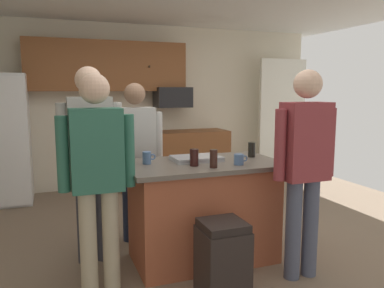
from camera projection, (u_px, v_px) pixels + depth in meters
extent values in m
plane|color=#7F6B56|center=(191.00, 248.00, 3.86)|extent=(7.04, 7.04, 0.00)
cube|color=beige|center=(132.00, 106.00, 6.27)|extent=(6.40, 0.10, 2.60)
cube|color=white|center=(282.00, 116.00, 6.83)|extent=(0.90, 0.06, 2.00)
cube|color=brown|center=(108.00, 66.00, 5.86)|extent=(2.40, 0.35, 0.75)
sphere|color=#4C3823|center=(149.00, 66.00, 5.89)|extent=(0.04, 0.04, 0.04)
cube|color=brown|center=(173.00, 159.00, 6.30)|extent=(1.80, 0.60, 0.90)
sphere|color=#4C3823|center=(206.00, 160.00, 6.17)|extent=(0.04, 0.04, 0.04)
cube|color=white|center=(10.00, 142.00, 5.01)|extent=(0.43, 0.04, 1.71)
cube|color=black|center=(173.00, 97.00, 6.18)|extent=(0.56, 0.40, 0.32)
cube|color=#AD5638|center=(203.00, 213.00, 3.56)|extent=(1.27, 0.69, 0.88)
cube|color=#60564C|center=(203.00, 164.00, 3.49)|extent=(1.41, 0.83, 0.04)
cylinder|color=#383842|center=(84.00, 216.00, 3.50)|extent=(0.13, 0.13, 0.86)
cylinder|color=#383842|center=(103.00, 214.00, 3.56)|extent=(0.13, 0.13, 0.86)
cube|color=#B7B7B2|center=(90.00, 134.00, 3.42)|extent=(0.38, 0.22, 0.65)
sphere|color=beige|center=(88.00, 80.00, 3.35)|extent=(0.23, 0.23, 0.23)
cylinder|color=#B7B7B2|center=(62.00, 137.00, 3.34)|extent=(0.09, 0.09, 0.58)
cylinder|color=#B7B7B2|center=(117.00, 134.00, 3.51)|extent=(0.09, 0.09, 0.58)
cylinder|color=#4C5166|center=(293.00, 230.00, 3.19)|extent=(0.13, 0.13, 0.84)
cylinder|color=#4C5166|center=(310.00, 227.00, 3.25)|extent=(0.13, 0.13, 0.84)
cube|color=maroon|center=(305.00, 141.00, 3.12)|extent=(0.38, 0.22, 0.63)
sphere|color=beige|center=(308.00, 84.00, 3.05)|extent=(0.23, 0.23, 0.23)
cylinder|color=maroon|center=(280.00, 145.00, 3.04)|extent=(0.09, 0.09, 0.57)
cylinder|color=maroon|center=(329.00, 142.00, 3.20)|extent=(0.09, 0.09, 0.57)
cylinder|color=#232D4C|center=(129.00, 204.00, 4.01)|extent=(0.13, 0.13, 0.80)
cylinder|color=#232D4C|center=(145.00, 202.00, 4.06)|extent=(0.13, 0.13, 0.80)
cube|color=#B7B7B2|center=(136.00, 137.00, 3.94)|extent=(0.38, 0.22, 0.60)
sphere|color=#8C664C|center=(135.00, 94.00, 3.87)|extent=(0.22, 0.22, 0.22)
cylinder|color=#B7B7B2|center=(112.00, 140.00, 3.86)|extent=(0.09, 0.09, 0.54)
cylinder|color=#B7B7B2|center=(158.00, 138.00, 4.02)|extent=(0.09, 0.09, 0.54)
cylinder|color=tan|center=(88.00, 244.00, 2.93)|extent=(0.13, 0.13, 0.82)
cylinder|color=tan|center=(111.00, 241.00, 2.99)|extent=(0.13, 0.13, 0.82)
cube|color=#2D6651|center=(97.00, 150.00, 2.85)|extent=(0.38, 0.22, 0.62)
sphere|color=beige|center=(94.00, 89.00, 2.79)|extent=(0.22, 0.22, 0.22)
cylinder|color=#2D6651|center=(63.00, 154.00, 2.77)|extent=(0.09, 0.09, 0.56)
cylinder|color=#2D6651|center=(129.00, 151.00, 2.94)|extent=(0.09, 0.09, 0.56)
cylinder|color=#4C6B99|center=(147.00, 158.00, 3.40)|extent=(0.08, 0.08, 0.11)
torus|color=#4C6B99|center=(153.00, 157.00, 3.42)|extent=(0.06, 0.01, 0.06)
cylinder|color=black|center=(194.00, 158.00, 3.31)|extent=(0.08, 0.08, 0.15)
cylinder|color=#4C6B99|center=(239.00, 159.00, 3.37)|extent=(0.09, 0.09, 0.10)
torus|color=#4C6B99|center=(245.00, 158.00, 3.39)|extent=(0.06, 0.01, 0.06)
cylinder|color=black|center=(252.00, 150.00, 3.75)|extent=(0.07, 0.07, 0.14)
cylinder|color=#321A14|center=(214.00, 159.00, 3.23)|extent=(0.07, 0.07, 0.16)
cube|color=#B7B7BC|center=(196.00, 160.00, 3.57)|extent=(0.44, 0.30, 0.02)
cube|color=#A8A8AD|center=(196.00, 157.00, 3.56)|extent=(0.44, 0.30, 0.02)
cube|color=black|center=(222.00, 264.00, 2.89)|extent=(0.34, 0.34, 0.55)
cube|color=black|center=(223.00, 225.00, 2.85)|extent=(0.32, 0.32, 0.06)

